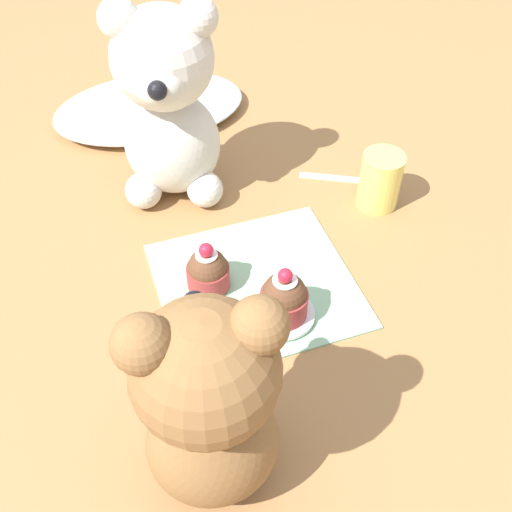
% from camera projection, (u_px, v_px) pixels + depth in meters
% --- Properties ---
extents(ground_plane, '(4.00, 4.00, 0.00)m').
position_uv_depth(ground_plane, '(256.00, 285.00, 0.78)').
color(ground_plane, '#9E7042').
extents(knitted_placemat, '(0.25, 0.24, 0.01)m').
position_uv_depth(knitted_placemat, '(256.00, 284.00, 0.78)').
color(knitted_placemat, '#8EBC99').
rests_on(knitted_placemat, ground_plane).
extents(tulle_cloth, '(0.33, 0.22, 0.04)m').
position_uv_depth(tulle_cloth, '(150.00, 107.00, 1.05)').
color(tulle_cloth, white).
rests_on(tulle_cloth, ground_plane).
extents(teddy_bear_cream, '(0.17, 0.17, 0.29)m').
position_uv_depth(teddy_bear_cream, '(167.00, 105.00, 0.82)').
color(teddy_bear_cream, silver).
rests_on(teddy_bear_cream, ground_plane).
extents(teddy_bear_tan, '(0.14, 0.14, 0.26)m').
position_uv_depth(teddy_bear_tan, '(209.00, 405.00, 0.52)').
color(teddy_bear_tan, olive).
rests_on(teddy_bear_tan, ground_plane).
extents(cupcake_near_cream_bear, '(0.06, 0.06, 0.07)m').
position_uv_depth(cupcake_near_cream_bear, '(208.00, 271.00, 0.76)').
color(cupcake_near_cream_bear, '#993333').
rests_on(cupcake_near_cream_bear, knitted_placemat).
extents(saucer_plate, '(0.08, 0.08, 0.01)m').
position_uv_depth(saucer_plate, '(283.00, 314.00, 0.74)').
color(saucer_plate, silver).
rests_on(saucer_plate, knitted_placemat).
extents(cupcake_near_tan_bear, '(0.06, 0.06, 0.08)m').
position_uv_depth(cupcake_near_tan_bear, '(284.00, 298.00, 0.72)').
color(cupcake_near_tan_bear, '#993333').
rests_on(cupcake_near_tan_bear, saucer_plate).
extents(juice_glass, '(0.06, 0.06, 0.09)m').
position_uv_depth(juice_glass, '(380.00, 180.00, 0.87)').
color(juice_glass, '#EADB66').
rests_on(juice_glass, ground_plane).
extents(teaspoon, '(0.10, 0.06, 0.01)m').
position_uv_depth(teaspoon, '(333.00, 177.00, 0.94)').
color(teaspoon, silver).
rests_on(teaspoon, ground_plane).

